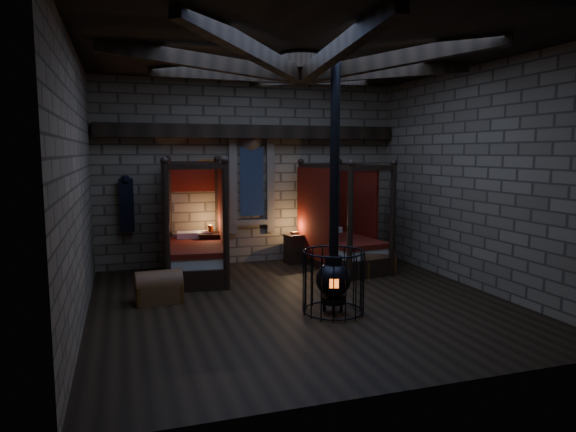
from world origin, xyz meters
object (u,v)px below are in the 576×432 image
object	(u,v)px
trunk_left	(159,288)
trunk_right	(374,262)
bed_right	(341,242)
stove	(333,275)
bed_left	(196,249)

from	to	relation	value
trunk_left	trunk_right	bearing A→B (deg)	5.67
bed_right	trunk_right	bearing A→B (deg)	-73.75
trunk_right	stove	distance (m)	2.90
bed_left	stove	xyz separation A→B (m)	(1.77, -3.15, 0.03)
trunk_left	stove	bearing A→B (deg)	-32.44
bed_right	stove	bearing A→B (deg)	-124.62
bed_left	bed_right	xyz separation A→B (m)	(3.25, -0.12, -0.02)
bed_right	stove	distance (m)	3.37
bed_left	stove	size ratio (longest dim) A/B	0.59
bed_left	trunk_right	bearing A→B (deg)	-8.67
bed_left	stove	world-z (taller)	stove
bed_left	stove	distance (m)	3.62
bed_right	bed_left	bearing A→B (deg)	169.21
bed_left	trunk_left	xyz separation A→B (m)	(-0.87, -1.67, -0.34)
bed_left	trunk_right	size ratio (longest dim) A/B	2.64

